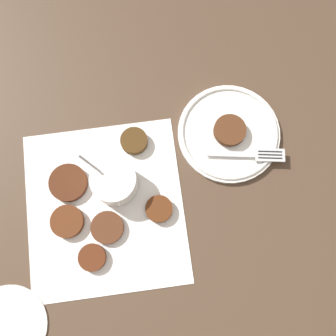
{
  "coord_description": "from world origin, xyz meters",
  "views": [
    {
      "loc": [
        0.13,
        0.12,
        0.83
      ],
      "look_at": [
        -0.05,
        0.17,
        0.02
      ],
      "focal_mm": 42.0,
      "sensor_mm": 36.0,
      "label": 1
    }
  ],
  "objects": [
    {
      "name": "ground_plane",
      "position": [
        0.0,
        0.0,
        0.0
      ],
      "size": [
        4.0,
        4.0,
        0.0
      ],
      "primitive_type": "plane",
      "color": "#4C3828"
    },
    {
      "name": "napkin",
      "position": [
        -0.01,
        0.02,
        0.0
      ],
      "size": [
        0.4,
        0.38,
        0.0
      ],
      "color": "white",
      "rests_on": "ground_plane"
    },
    {
      "name": "sauce_bowl",
      "position": [
        -0.05,
        0.05,
        0.03
      ],
      "size": [
        0.11,
        0.1,
        0.11
      ],
      "color": "white",
      "rests_on": "napkin"
    },
    {
      "name": "fritter_0",
      "position": [
        0.03,
        0.01,
        0.01
      ],
      "size": [
        0.07,
        0.07,
        0.01
      ],
      "color": "#532D1B",
      "rests_on": "napkin"
    },
    {
      "name": "fritter_1",
      "position": [
        0.03,
        0.13,
        0.01
      ],
      "size": [
        0.06,
        0.06,
        0.02
      ],
      "color": "#562B14",
      "rests_on": "napkin"
    },
    {
      "name": "fritter_2",
      "position": [
        -0.08,
        -0.05,
        0.01
      ],
      "size": [
        0.08,
        0.08,
        0.01
      ],
      "color": "#4C2615",
      "rests_on": "napkin"
    },
    {
      "name": "fritter_3",
      "position": [
        0.0,
        -0.07,
        0.01
      ],
      "size": [
        0.07,
        0.07,
        0.02
      ],
      "color": "#582D17",
      "rests_on": "napkin"
    },
    {
      "name": "fritter_4",
      "position": [
        -0.13,
        0.11,
        0.01
      ],
      "size": [
        0.06,
        0.06,
        0.02
      ],
      "color": "#483016",
      "rests_on": "napkin"
    },
    {
      "name": "fritter_5",
      "position": [
        0.09,
        -0.03,
        0.01
      ],
      "size": [
        0.06,
        0.06,
        0.01
      ],
      "color": "#552815",
      "rests_on": "napkin"
    },
    {
      "name": "serving_plate",
      "position": [
        -0.1,
        0.32,
        0.01
      ],
      "size": [
        0.23,
        0.23,
        0.02
      ],
      "color": "white",
      "rests_on": "ground_plane"
    },
    {
      "name": "fritter_on_plate",
      "position": [
        -0.1,
        0.32,
        0.03
      ],
      "size": [
        0.07,
        0.07,
        0.02
      ],
      "color": "#512D19",
      "rests_on": "serving_plate"
    },
    {
      "name": "fork",
      "position": [
        -0.03,
        0.35,
        0.02
      ],
      "size": [
        0.07,
        0.17,
        0.0
      ],
      "color": "silver",
      "rests_on": "serving_plate"
    },
    {
      "name": "extra_saucer",
      "position": [
        0.17,
        -0.23,
        0.0
      ],
      "size": [
        0.16,
        0.16,
        0.01
      ],
      "color": "white",
      "rests_on": "ground_plane"
    }
  ]
}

